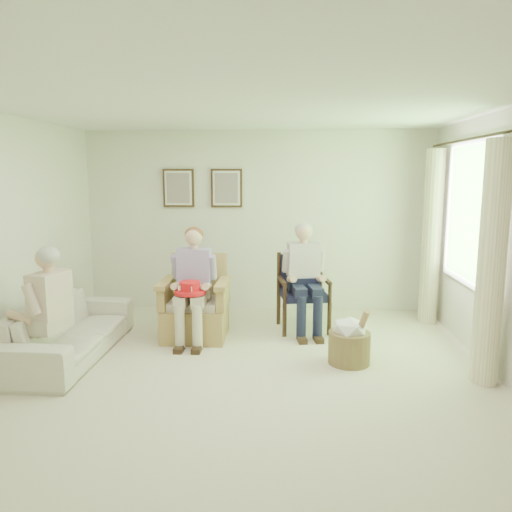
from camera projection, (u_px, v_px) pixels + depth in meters
The scene contains 17 objects.
floor at pixel (241, 384), 4.76m from camera, with size 5.50×5.50×0.00m, color beige.
back_wall at pixel (258, 221), 7.26m from camera, with size 5.00×0.04×2.60m, color silver.
front_wall at pixel (173, 360), 1.84m from camera, with size 5.00×0.04×2.60m, color silver.
ceiling at pixel (240, 102), 4.34m from camera, with size 5.00×5.50×0.02m, color white.
window at pixel (471, 210), 5.54m from camera, with size 0.13×2.50×1.63m.
curtain_left at pixel (491, 264), 4.65m from camera, with size 0.34×0.34×2.30m, color beige.
curtain_right at pixel (431, 238), 6.58m from camera, with size 0.34×0.34×2.30m, color beige.
framed_print_left at pixel (178, 188), 7.21m from camera, with size 0.45×0.05×0.55m.
framed_print_right at pixel (227, 188), 7.17m from camera, with size 0.45×0.05×0.55m.
wicker_armchair at pixel (196, 311), 6.11m from camera, with size 0.78×0.78×1.00m.
wood_armchair at pixel (303, 289), 6.43m from camera, with size 0.61×0.58×0.94m.
sofa at pixel (69, 330), 5.45m from camera, with size 0.80×2.04×0.59m, color beige.
person_wicker at pixel (193, 277), 5.90m from camera, with size 0.40×0.63×1.33m.
person_dark at pixel (304, 270), 6.23m from camera, with size 0.40×0.62×1.35m.
person_sofa at pixel (45, 304), 4.90m from camera, with size 0.42×0.62×1.26m.
red_hat at pixel (190, 289), 5.72m from camera, with size 0.36×0.36×0.14m.
hatbox at pixel (350, 340), 5.24m from camera, with size 0.44×0.44×0.64m.
Camera 1 is at (0.41, -4.48, 1.98)m, focal length 35.00 mm.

